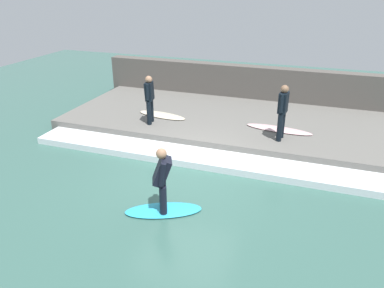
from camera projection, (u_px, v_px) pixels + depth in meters
ground_plane at (187, 176)px, 9.38m from camera, size 28.00×28.00×0.00m
concrete_ledge at (223, 122)px, 12.38m from camera, size 4.40×10.26×0.36m
back_wall at (240, 86)px, 14.25m from camera, size 0.50×10.77×1.55m
wave_foam_crest at (198, 158)px, 10.10m from camera, size 0.98×9.74×0.19m
surfboard_riding at (163, 210)px, 7.94m from camera, size 1.23×1.73×0.06m
surfer_riding at (162, 177)px, 7.60m from camera, size 0.51×0.53×1.41m
surfer_waiting_near at (149, 97)px, 11.42m from camera, size 0.50×0.30×1.50m
surfboard_waiting_near at (162, 115)px, 12.34m from camera, size 0.80×1.78×0.06m
surfer_waiting_far at (283, 109)px, 10.23m from camera, size 0.52×0.25×1.56m
surfboard_waiting_far at (279, 129)px, 11.19m from camera, size 0.70×2.01×0.06m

